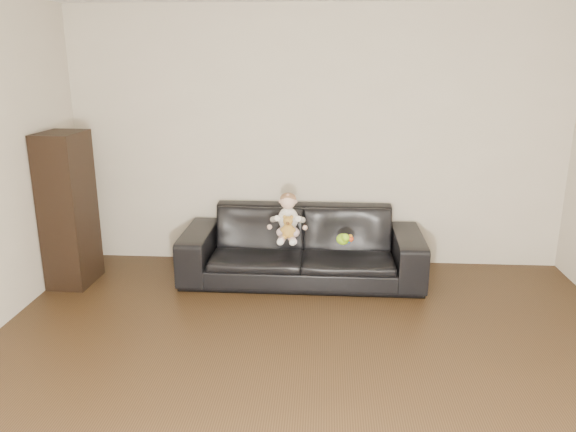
# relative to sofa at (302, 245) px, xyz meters

# --- Properties ---
(floor) EXTENTS (5.50, 5.50, 0.00)m
(floor) POSITION_rel_sofa_xyz_m (0.12, -2.25, -0.34)
(floor) COLOR #372413
(floor) RESTS_ON ground
(wall_back) EXTENTS (5.00, 0.00, 5.00)m
(wall_back) POSITION_rel_sofa_xyz_m (0.12, 0.50, 0.96)
(wall_back) COLOR beige
(wall_back) RESTS_ON ground
(sofa) EXTENTS (2.31, 0.91, 0.67)m
(sofa) POSITION_rel_sofa_xyz_m (0.00, 0.00, 0.00)
(sofa) COLOR black
(sofa) RESTS_ON floor
(cabinet) EXTENTS (0.38, 0.51, 1.45)m
(cabinet) POSITION_rel_sofa_xyz_m (-2.18, -0.25, 0.39)
(cabinet) COLOR black
(cabinet) RESTS_ON floor
(shelf_item) EXTENTS (0.19, 0.26, 0.28)m
(shelf_item) POSITION_rel_sofa_xyz_m (-2.16, -0.25, 0.71)
(shelf_item) COLOR silver
(shelf_item) RESTS_ON cabinet
(baby) EXTENTS (0.30, 0.37, 0.44)m
(baby) POSITION_rel_sofa_xyz_m (-0.13, -0.12, 0.30)
(baby) COLOR #FAD3D5
(baby) RESTS_ON sofa
(teddy_bear) EXTENTS (0.12, 0.12, 0.22)m
(teddy_bear) POSITION_rel_sofa_xyz_m (-0.12, -0.26, 0.26)
(teddy_bear) COLOR #B48633
(teddy_bear) RESTS_ON sofa
(toy_green) EXTENTS (0.14, 0.16, 0.10)m
(toy_green) POSITION_rel_sofa_xyz_m (0.38, -0.25, 0.16)
(toy_green) COLOR #91DA19
(toy_green) RESTS_ON sofa
(toy_rattle) EXTENTS (0.07, 0.07, 0.06)m
(toy_rattle) POSITION_rel_sofa_xyz_m (0.46, -0.18, 0.14)
(toy_rattle) COLOR #E4441A
(toy_rattle) RESTS_ON sofa
(toy_blue_disc) EXTENTS (0.11, 0.11, 0.01)m
(toy_blue_disc) POSITION_rel_sofa_xyz_m (0.42, -0.18, 0.11)
(toy_blue_disc) COLOR blue
(toy_blue_disc) RESTS_ON sofa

